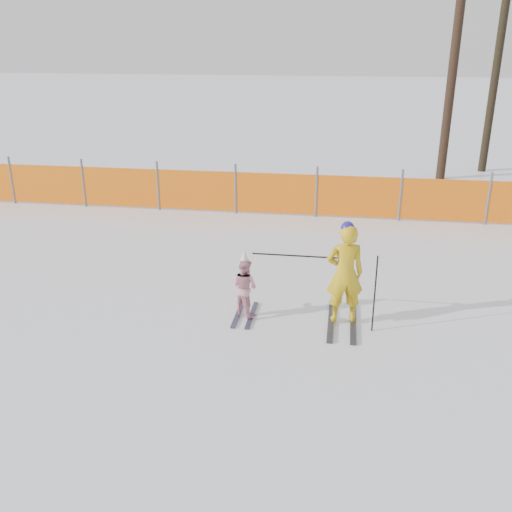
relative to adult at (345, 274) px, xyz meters
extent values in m
plane|color=white|center=(-1.37, -0.43, -0.82)|extent=(120.00, 120.00, 0.00)
cube|color=black|center=(-0.17, 0.00, -0.80)|extent=(0.09, 1.39, 0.04)
cube|color=black|center=(0.17, 0.00, -0.80)|extent=(0.09, 1.39, 0.04)
imported|color=gold|center=(0.00, 0.00, 0.00)|extent=(0.63, 0.48, 1.57)
sphere|color=navy|center=(0.00, 0.00, 0.73)|extent=(0.21, 0.21, 0.21)
cube|color=black|center=(-1.65, 0.00, -0.80)|extent=(0.09, 0.92, 0.03)
cube|color=black|center=(-1.43, 0.00, -0.80)|extent=(0.09, 0.92, 0.03)
imported|color=pink|center=(-1.54, 0.00, -0.32)|extent=(0.57, 0.54, 0.94)
cone|color=silver|center=(-1.54, 0.00, 0.18)|extent=(0.19, 0.19, 0.24)
cylinder|color=black|center=(0.45, -0.20, -0.21)|extent=(0.02, 0.02, 1.21)
cylinder|color=black|center=(-0.77, 0.00, 0.25)|extent=(1.29, 0.03, 0.02)
cylinder|color=#595960|center=(-8.73, 5.53, -0.19)|extent=(0.06, 0.06, 1.25)
cylinder|color=#595960|center=(-6.73, 5.53, -0.19)|extent=(0.06, 0.06, 1.25)
cylinder|color=#595960|center=(-4.73, 5.53, -0.19)|extent=(0.06, 0.06, 1.25)
cylinder|color=#595960|center=(-2.73, 5.53, -0.19)|extent=(0.06, 0.06, 1.25)
cylinder|color=#595960|center=(-0.73, 5.53, -0.19)|extent=(0.06, 0.06, 1.25)
cylinder|color=#595960|center=(1.27, 5.53, -0.19)|extent=(0.06, 0.06, 1.25)
cylinder|color=#595960|center=(3.27, 5.53, -0.19)|extent=(0.06, 0.06, 1.25)
cube|color=orange|center=(-3.02, 5.53, -0.27)|extent=(15.41, 0.03, 1.00)
cylinder|color=black|center=(2.90, 10.19, 2.00)|extent=(0.27, 0.27, 5.63)
cylinder|color=black|center=(4.42, 11.53, 1.88)|extent=(0.25, 0.25, 5.40)
camera|label=1|loc=(-0.11, -8.01, 3.34)|focal=40.00mm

